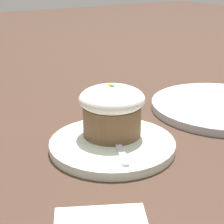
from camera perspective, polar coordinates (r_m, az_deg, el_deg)
The scene contains 5 objects.
ground_plane at distance 0.61m, azimuth 0.04°, elevation -5.58°, with size 4.00×4.00×0.00m, color #3D281E.
dessert_plate at distance 0.61m, azimuth 0.04°, elevation -5.00°, with size 0.20×0.20×0.01m.
carrot_cake at distance 0.61m, azimuth -0.00°, elevation 0.42°, with size 0.11×0.11×0.09m.
spoon at distance 0.60m, azimuth 0.69°, elevation -4.23°, with size 0.12×0.07×0.01m.
side_plate at distance 0.80m, azimuth 16.16°, elevation 0.84°, with size 0.28×0.28×0.01m.
Camera 1 is at (-0.45, 0.30, 0.28)m, focal length 60.00 mm.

